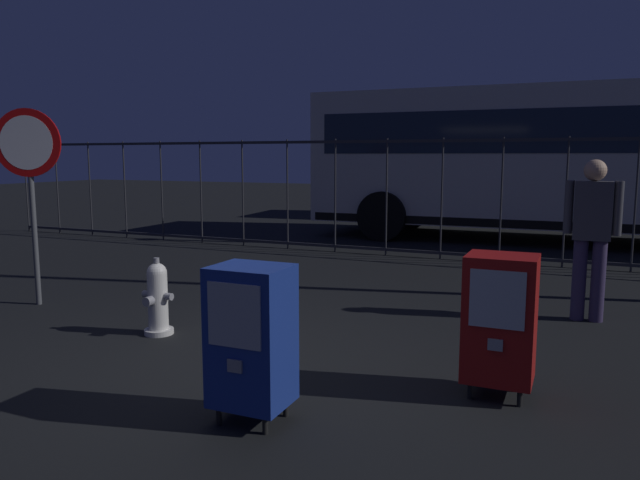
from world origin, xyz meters
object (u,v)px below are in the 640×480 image
object	(u,v)px
fire_hydrant	(158,298)
bus_far	(614,156)
bus_near	(583,156)
stop_sign	(29,165)
pedestrian	(592,230)
newspaper_box_secondary	(251,335)
newspaper_box_primary	(500,318)

from	to	relation	value
fire_hydrant	bus_far	size ratio (longest dim) A/B	0.07
bus_near	stop_sign	bearing A→B (deg)	-126.35
pedestrian	fire_hydrant	bearing A→B (deg)	-150.01
pedestrian	bus_near	size ratio (longest dim) A/B	0.16
stop_sign	bus_far	xyz separation A→B (m)	(6.40, 12.30, 0.11)
newspaper_box_secondary	bus_near	distance (m)	9.90
fire_hydrant	newspaper_box_primary	distance (m)	3.21
stop_sign	pedestrian	distance (m)	6.12
newspaper_box_primary	bus_near	distance (m)	8.68
fire_hydrant	bus_near	xyz separation A→B (m)	(3.65, 8.35, 1.36)
newspaper_box_secondary	newspaper_box_primary	bearing A→B (deg)	37.17
newspaper_box_secondary	pedestrian	size ratio (longest dim) A/B	0.61
newspaper_box_secondary	bus_far	size ratio (longest dim) A/B	0.10
newspaper_box_primary	stop_sign	xyz separation A→B (m)	(-5.22, 0.63, 1.03)
fire_hydrant	bus_near	distance (m)	9.21
pedestrian	bus_near	bearing A→B (deg)	91.25
stop_sign	bus_far	distance (m)	13.87
newspaper_box_secondary	stop_sign	size ratio (longest dim) A/B	0.46
newspaper_box_primary	newspaper_box_secondary	distance (m)	1.76
fire_hydrant	newspaper_box_secondary	size ratio (longest dim) A/B	0.73
fire_hydrant	bus_near	world-z (taller)	bus_near
fire_hydrant	bus_far	world-z (taller)	bus_far
pedestrian	stop_sign	bearing A→B (deg)	-162.77
stop_sign	bus_far	size ratio (longest dim) A/B	0.21
newspaper_box_secondary	pedestrian	distance (m)	4.04
pedestrian	bus_far	size ratio (longest dim) A/B	0.16
stop_sign	pedestrian	world-z (taller)	stop_sign
newspaper_box_secondary	bus_near	bearing A→B (deg)	79.12
pedestrian	newspaper_box_primary	bearing A→B (deg)	-103.66
fire_hydrant	bus_far	bearing A→B (deg)	70.98
bus_near	bus_far	xyz separation A→B (m)	(0.72, 4.34, 0.00)
stop_sign	bus_near	bearing A→B (deg)	54.52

